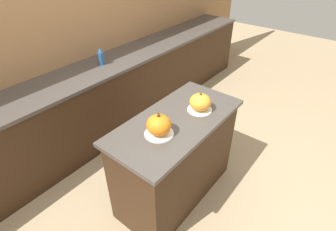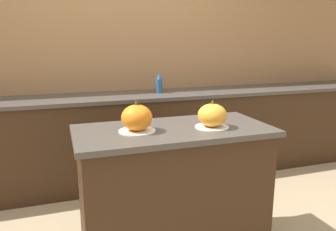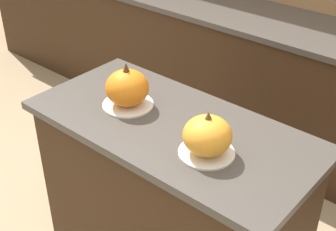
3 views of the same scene
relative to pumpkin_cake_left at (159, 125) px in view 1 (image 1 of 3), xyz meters
The scene contains 7 objects.
ground_plane 1.00m from the pumpkin_cake_left, ahead, with size 12.00×12.00×0.00m, color tan.
wall_back 1.67m from the pumpkin_cake_left, 81.75° to the left, with size 8.00×0.06×2.50m.
kitchen_island 0.58m from the pumpkin_cake_left, ahead, with size 1.23×0.59×0.89m.
back_counter 1.42m from the pumpkin_cake_left, 79.70° to the left, with size 6.00×0.60×0.91m.
pumpkin_cake_left is the anchor object (origin of this frame).
pumpkin_cake_right 0.47m from the pumpkin_cake_left, ahead, with size 0.21×0.21×0.18m.
bottle_tall 1.43m from the pumpkin_cake_left, 67.47° to the left, with size 0.07×0.07×0.20m.
Camera 1 is at (-1.40, -1.03, 2.14)m, focal length 28.00 mm.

